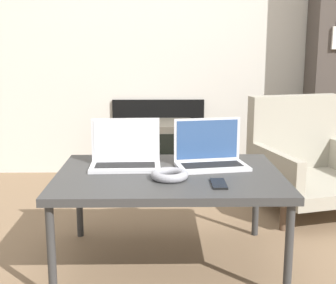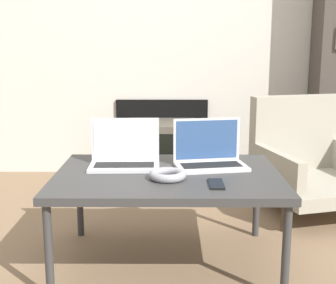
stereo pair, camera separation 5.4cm
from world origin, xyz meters
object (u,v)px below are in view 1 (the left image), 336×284
laptop_right (210,155)px  armchair (306,160)px  phone (219,184)px  headphones (170,175)px  tv (158,152)px  laptop_left (125,155)px

laptop_right → armchair: size_ratio=0.46×
laptop_right → phone: laptop_right is taller
armchair → phone: bearing=-140.0°
headphones → armchair: armchair is taller
armchair → tv: bearing=131.9°
phone → tv: (-0.27, 1.63, -0.23)m
phone → armchair: bearing=55.0°
tv → armchair: bearing=-33.1°
headphones → armchair: 1.29m
laptop_right → tv: (-0.27, 1.31, -0.28)m
laptop_left → phone: (0.43, -0.32, -0.05)m
laptop_left → laptop_right: 0.42m
laptop_right → armchair: (0.70, 0.68, -0.20)m
headphones → tv: headphones is taller
laptop_left → phone: bearing=-38.6°
laptop_left → tv: laptop_left is taller
headphones → phone: headphones is taller
phone → tv: size_ratio=0.28×
laptop_left → headphones: size_ratio=2.07×
tv → armchair: 1.16m
phone → laptop_left: bearing=143.2°
laptop_right → armchair: bearing=33.9°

